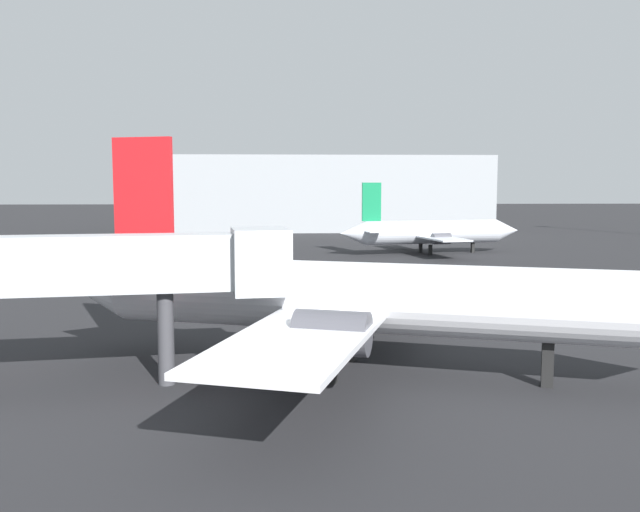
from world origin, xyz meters
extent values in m
cylinder|color=white|center=(6.09, 23.02, 3.49)|extent=(23.92, 10.48, 3.15)
cone|color=white|center=(-7.03, 27.30, 3.49)|extent=(4.27, 4.07, 3.15)
cube|color=white|center=(4.94, 23.40, 3.02)|extent=(12.05, 24.91, 0.23)
cube|color=white|center=(-4.93, 26.62, 3.80)|extent=(4.71, 8.41, 0.15)
cube|color=red|center=(-4.47, 26.47, 7.93)|extent=(3.02, 1.23, 5.73)
cylinder|color=#4C4C54|center=(7.08, 27.63, 2.86)|extent=(3.28, 2.54, 1.73)
cylinder|color=#4C4C54|center=(4.17, 18.71, 2.86)|extent=(3.28, 2.54, 1.73)
cube|color=black|center=(13.43, 20.63, 0.96)|extent=(0.61, 0.61, 1.91)
cube|color=black|center=(5.54, 25.23, 0.96)|extent=(0.61, 0.61, 1.91)
cube|color=black|center=(4.34, 21.57, 0.96)|extent=(0.61, 0.61, 1.91)
cylinder|color=silver|center=(20.57, 75.99, 2.73)|extent=(17.68, 6.45, 2.90)
cone|color=silver|center=(30.67, 78.13, 2.73)|extent=(3.72, 3.50, 2.90)
cone|color=silver|center=(10.47, 73.86, 2.73)|extent=(3.72, 3.50, 2.90)
cube|color=silver|center=(19.71, 75.81, 2.30)|extent=(7.32, 18.26, 0.18)
cube|color=silver|center=(12.40, 74.27, 3.02)|extent=(3.05, 6.50, 0.12)
cube|color=#147F4C|center=(12.76, 74.34, 6.50)|extent=(2.38, 0.71, 4.64)
cylinder|color=#4C4C54|center=(19.52, 79.25, 2.15)|extent=(2.47, 1.78, 1.34)
cylinder|color=#4C4C54|center=(20.93, 72.60, 2.15)|extent=(2.47, 1.78, 1.34)
cube|color=black|center=(26.03, 77.15, 0.64)|extent=(0.44, 0.44, 1.28)
cube|color=black|center=(19.41, 77.27, 0.64)|extent=(0.44, 0.44, 1.28)
cube|color=black|center=(20.02, 74.36, 0.64)|extent=(0.44, 0.44, 1.28)
cube|color=#B2B7BC|center=(1.33, 22.37, 5.25)|extent=(2.76, 3.10, 2.80)
cylinder|color=#3F3F44|center=(-2.71, 21.81, 2.02)|extent=(0.70, 0.70, 4.05)
cube|color=#999EA3|center=(9.65, 126.72, 6.93)|extent=(61.26, 27.69, 13.86)
camera|label=1|loc=(2.41, -6.68, 8.49)|focal=37.89mm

